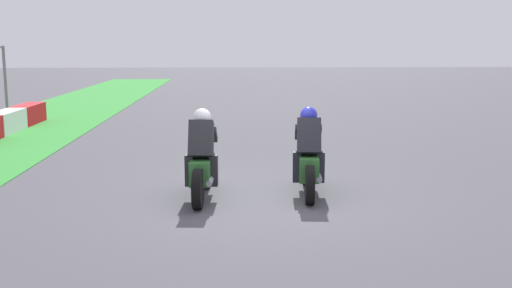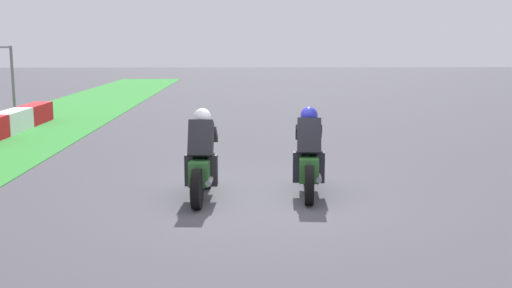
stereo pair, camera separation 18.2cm
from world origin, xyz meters
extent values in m
plane|color=#47464D|center=(0.00, 0.00, 0.00)|extent=(120.00, 120.00, 0.00)
cube|color=white|center=(8.00, 7.05, 0.32)|extent=(1.96, 0.60, 0.64)
cube|color=red|center=(10.00, 7.05, 0.32)|extent=(1.96, 0.60, 0.64)
cylinder|color=slate|center=(11.55, 8.27, 1.27)|extent=(0.10, 0.10, 2.53)
cylinder|color=black|center=(0.99, -0.90, 0.32)|extent=(0.65, 0.20, 0.64)
cylinder|color=black|center=(-0.41, -0.77, 0.32)|extent=(0.65, 0.20, 0.64)
cube|color=#2F682E|center=(0.29, -0.83, 0.50)|extent=(1.13, 0.42, 0.40)
ellipsoid|color=#2F682E|center=(0.39, -0.84, 0.80)|extent=(0.51, 0.34, 0.24)
cube|color=red|center=(-0.22, -0.78, 0.52)|extent=(0.08, 0.17, 0.08)
cylinder|color=#A5A5AD|center=(-0.07, -0.96, 0.37)|extent=(0.43, 0.14, 0.10)
cube|color=black|center=(0.19, -0.82, 1.02)|extent=(0.52, 0.44, 0.66)
sphere|color=#292DBD|center=(0.41, -0.84, 1.36)|extent=(0.33, 0.33, 0.30)
cube|color=slate|center=(0.79, -0.88, 0.84)|extent=(0.18, 0.27, 0.23)
cube|color=black|center=(0.19, -0.62, 0.50)|extent=(0.19, 0.16, 0.52)
cube|color=black|center=(0.15, -1.02, 0.50)|extent=(0.19, 0.16, 0.52)
cube|color=black|center=(0.59, -0.68, 1.04)|extent=(0.39, 0.14, 0.31)
cube|color=black|center=(0.55, -1.04, 1.04)|extent=(0.39, 0.14, 0.31)
cylinder|color=black|center=(0.79, 0.94, 0.32)|extent=(0.65, 0.18, 0.64)
cylinder|color=black|center=(-0.61, 1.03, 0.32)|extent=(0.65, 0.18, 0.64)
cube|color=#2F682E|center=(0.09, 0.99, 0.50)|extent=(1.12, 0.39, 0.40)
ellipsoid|color=#2F682E|center=(0.19, 0.98, 0.80)|extent=(0.50, 0.33, 0.24)
cube|color=red|center=(-0.42, 1.02, 0.52)|extent=(0.07, 0.16, 0.08)
cylinder|color=#A5A5AD|center=(-0.27, 0.85, 0.37)|extent=(0.43, 0.13, 0.10)
cube|color=black|center=(-0.01, 0.99, 1.02)|extent=(0.51, 0.43, 0.66)
sphere|color=silver|center=(0.21, 0.98, 1.36)|extent=(0.32, 0.32, 0.30)
cube|color=slate|center=(0.59, 0.96, 0.84)|extent=(0.17, 0.27, 0.23)
cube|color=black|center=(-0.02, 1.19, 0.50)|extent=(0.19, 0.15, 0.52)
cube|color=black|center=(-0.04, 0.80, 0.50)|extent=(0.19, 0.15, 0.52)
cube|color=black|center=(0.38, 1.15, 1.04)|extent=(0.39, 0.12, 0.31)
cube|color=black|center=(0.36, 0.79, 1.04)|extent=(0.39, 0.12, 0.31)
camera|label=1|loc=(-9.79, 0.57, 2.55)|focal=42.03mm
camera|label=2|loc=(-9.80, 0.39, 2.55)|focal=42.03mm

